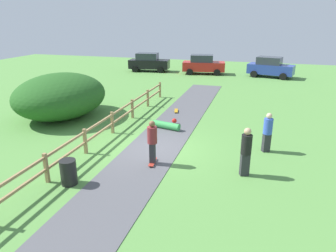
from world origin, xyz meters
name	(u,v)px	position (x,y,z in m)	size (l,w,h in m)	color
ground_plane	(154,149)	(0.00, 0.00, 0.00)	(60.00, 60.00, 0.00)	#568E42
asphalt_path	(154,148)	(0.00, 0.00, 0.01)	(2.40, 28.00, 0.02)	#515156
wooden_fence	(100,129)	(-2.60, 0.00, 0.67)	(0.12, 18.12, 1.10)	#997A51
bush_large	(60,96)	(-6.60, 2.91, 1.26)	(4.80, 5.76, 2.51)	#23561E
trash_bin	(69,172)	(-1.80, -3.75, 0.45)	(0.56, 0.56, 0.90)	black
skater_riding	(152,140)	(0.46, -1.45, 1.01)	(0.43, 0.82, 1.77)	#B23326
skater_fallen	(167,125)	(-0.19, 2.67, 0.20)	(1.56, 1.34, 0.36)	green
skateboard_loose	(176,111)	(-0.51, 5.72, 0.09)	(0.39, 0.82, 0.08)	#BF8C19
bystander_black	(246,149)	(3.98, -1.36, 1.02)	(0.50, 0.50, 1.84)	#2D2D33
bystander_blue	(268,131)	(4.74, 1.10, 0.95)	(0.52, 0.52, 1.73)	#2D2D33
parked_car_blue	(270,67)	(5.09, 19.62, 0.96)	(4.48, 2.70, 1.92)	#283D99
parked_car_black	(149,62)	(-7.27, 19.61, 0.96)	(4.38, 2.40, 1.92)	black
parked_car_red	(203,64)	(-1.42, 19.60, 0.96)	(4.41, 2.49, 1.92)	red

